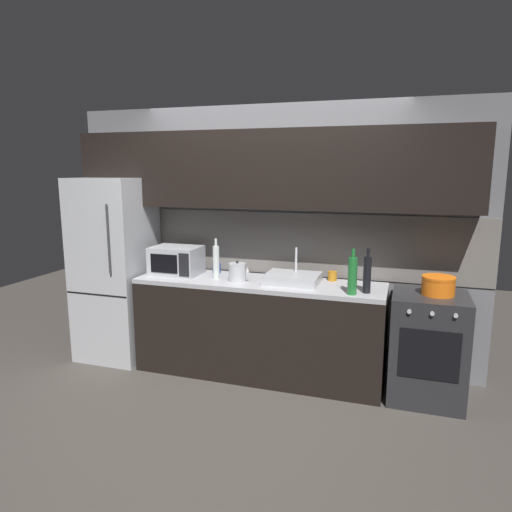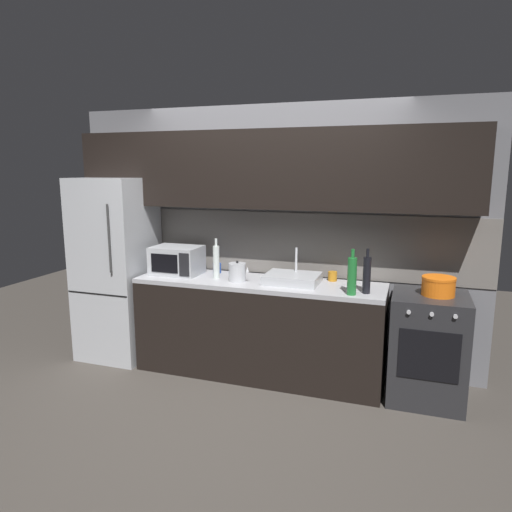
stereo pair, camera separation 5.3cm
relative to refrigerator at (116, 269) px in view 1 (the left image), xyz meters
name	(u,v)px [view 1 (the left image)]	position (x,y,z in m)	size (l,w,h in m)	color
ground_plane	(223,421)	(1.52, -0.90, -0.91)	(10.00, 10.00, 0.00)	#3D3833
back_wall	(268,207)	(1.52, 0.30, 0.64)	(4.02, 0.44, 2.50)	slate
counter_run	(258,328)	(1.52, 0.00, -0.46)	(2.28, 0.60, 0.90)	black
refrigerator	(116,269)	(0.00, 0.00, 0.00)	(0.68, 0.69, 1.82)	#ADAFB5
oven_range	(427,346)	(3.00, 0.00, -0.46)	(0.60, 0.62, 0.90)	#232326
microwave	(176,260)	(0.68, 0.02, 0.12)	(0.46, 0.35, 0.27)	#A8AAAF
sink_basin	(292,278)	(1.83, 0.03, 0.03)	(0.48, 0.38, 0.30)	#ADAFB5
kettle	(237,272)	(1.34, -0.07, 0.07)	(0.19, 0.16, 0.19)	#B7BABF
wine_bottle_dark	(367,274)	(2.49, -0.12, 0.15)	(0.06, 0.06, 0.37)	black
wine_bottle_green	(352,275)	(2.38, -0.20, 0.15)	(0.08, 0.08, 0.38)	#1E6B2D
wine_bottle_clear	(216,262)	(1.12, -0.03, 0.15)	(0.06, 0.06, 0.38)	silver
mug_blue	(217,268)	(1.03, 0.19, 0.04)	(0.08, 0.08, 0.10)	#234299
mug_amber	(332,276)	(2.16, 0.22, 0.03)	(0.08, 0.08, 0.09)	#B27019
cooking_pot	(438,286)	(3.05, 0.00, 0.07)	(0.26, 0.26, 0.15)	orange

